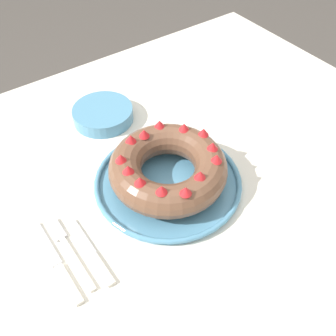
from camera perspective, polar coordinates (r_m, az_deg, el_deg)
name	(u,v)px	position (r m, az deg, el deg)	size (l,w,h in m)	color
ground_plane	(163,316)	(1.54, -0.71, -20.70)	(8.00, 8.00, 0.00)	#4C4742
dining_table	(161,205)	(0.97, -1.07, -5.44)	(1.46, 1.12, 0.74)	silver
serving_dish	(168,182)	(0.90, 0.00, -2.02)	(0.34, 0.34, 0.02)	#518EB2
bundt_cake	(168,168)	(0.86, 0.00, 0.06)	(0.26, 0.26, 0.09)	brown
fork	(68,248)	(0.83, -14.34, -11.21)	(0.02, 0.19, 0.01)	white
serving_knife	(59,267)	(0.81, -15.51, -13.71)	(0.02, 0.21, 0.01)	white
cake_knife	(93,256)	(0.81, -10.85, -12.39)	(0.02, 0.18, 0.01)	white
side_bowl	(103,114)	(1.08, -9.42, 7.72)	(0.16, 0.16, 0.04)	#518EB2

